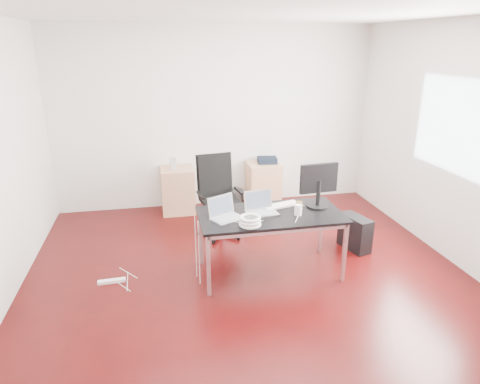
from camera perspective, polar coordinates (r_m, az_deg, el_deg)
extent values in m
plane|color=#320506|center=(4.94, 1.28, -11.46)|extent=(5.00, 5.00, 0.00)
plane|color=silver|center=(4.25, 1.59, 23.01)|extent=(5.00, 5.00, 0.00)
plane|color=silver|center=(6.80, -3.29, 9.76)|extent=(5.00, 0.00, 5.00)
plane|color=silver|center=(2.20, 16.25, -12.37)|extent=(5.00, 0.00, 5.00)
plane|color=silver|center=(5.50, 27.88, 5.26)|extent=(0.00, 5.00, 5.00)
plane|color=white|center=(5.60, 26.83, 7.76)|extent=(0.00, 1.50, 1.50)
cube|color=black|center=(4.76, 4.12, -3.07)|extent=(1.60, 0.80, 0.03)
cube|color=silver|center=(4.48, -4.22, -9.80)|extent=(0.04, 0.04, 0.70)
cube|color=silver|center=(5.10, -5.23, -6.02)|extent=(0.04, 0.04, 0.70)
cube|color=silver|center=(4.86, 13.76, -7.85)|extent=(0.04, 0.04, 0.70)
cube|color=silver|center=(5.44, 10.71, -4.61)|extent=(0.04, 0.04, 0.70)
cylinder|color=black|center=(5.87, -2.64, -3.66)|extent=(0.06, 0.06, 0.47)
cube|color=black|center=(5.77, -2.68, -1.24)|extent=(0.54, 0.53, 0.06)
cube|color=black|center=(5.87, -3.36, 2.26)|extent=(0.47, 0.16, 0.55)
cube|color=tan|center=(6.73, -8.28, 0.26)|extent=(0.50, 0.50, 0.70)
cube|color=tan|center=(6.93, 3.12, 1.00)|extent=(0.50, 0.50, 0.70)
cube|color=black|center=(5.70, 15.07, -5.27)|extent=(0.31, 0.49, 0.44)
cylinder|color=black|center=(6.92, -0.55, -0.83)|extent=(0.26, 0.26, 0.28)
cube|color=white|center=(5.06, -16.75, -11.31)|extent=(0.30, 0.08, 0.04)
cube|color=silver|center=(4.59, -1.65, -3.59)|extent=(0.40, 0.36, 0.01)
cube|color=silver|center=(4.64, -2.54, -1.83)|extent=(0.31, 0.19, 0.22)
cube|color=#475166|center=(4.63, -2.52, -1.85)|extent=(0.27, 0.17, 0.18)
cube|color=silver|center=(4.75, 2.97, -2.84)|extent=(0.36, 0.27, 0.01)
cube|color=silver|center=(4.80, 2.48, -1.05)|extent=(0.33, 0.09, 0.22)
cube|color=#475166|center=(4.80, 2.50, -1.08)|extent=(0.29, 0.07, 0.18)
cylinder|color=black|center=(5.03, 10.30, -1.81)|extent=(0.26, 0.26, 0.02)
cylinder|color=black|center=(4.97, 10.41, -0.09)|extent=(0.05, 0.05, 0.30)
cube|color=black|center=(4.93, 10.47, 1.83)|extent=(0.45, 0.09, 0.34)
cube|color=#475166|center=(4.96, 10.35, 1.92)|extent=(0.39, 0.04, 0.29)
cube|color=white|center=(4.98, 5.49, -1.77)|extent=(0.46, 0.25, 0.02)
cylinder|color=white|center=(4.73, 7.75, -2.38)|extent=(0.09, 0.09, 0.12)
cylinder|color=brown|center=(4.88, 7.88, -1.85)|extent=(0.10, 0.10, 0.10)
torus|color=white|center=(4.44, 1.34, -4.31)|extent=(0.24, 0.24, 0.04)
torus|color=white|center=(4.42, 1.35, -3.89)|extent=(0.23, 0.23, 0.04)
torus|color=white|center=(4.41, 1.35, -3.45)|extent=(0.22, 0.22, 0.04)
cube|color=white|center=(4.46, 2.35, -4.22)|extent=(0.08, 0.08, 0.03)
cube|color=#9E9E9E|center=(6.57, -8.89, 3.77)|extent=(0.10, 0.09, 0.18)
cube|color=black|center=(6.87, 3.65, 4.26)|extent=(0.33, 0.27, 0.09)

